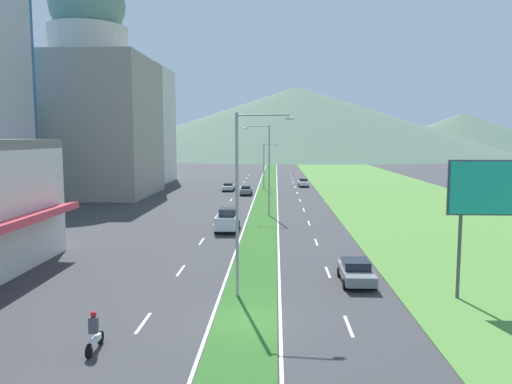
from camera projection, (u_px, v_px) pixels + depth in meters
ground_plane at (246, 321)px, 24.92m from camera, size 600.00×600.00×0.00m
grass_median at (267, 191)px, 84.51m from camera, size 3.20×240.00×0.06m
grass_verge_right at (388, 192)px, 83.69m from camera, size 24.00×240.00×0.06m
lane_dash_left_2 at (143, 323)px, 24.68m from camera, size 0.16×2.80×0.01m
lane_dash_left_3 at (181, 271)px, 34.39m from camera, size 0.16×2.80×0.01m
lane_dash_left_4 at (202, 241)px, 44.10m from camera, size 0.16×2.80×0.01m
lane_dash_left_5 at (215, 223)px, 53.81m from camera, size 0.16×2.80×0.01m
lane_dash_left_6 at (224, 209)px, 63.52m from camera, size 0.16×2.80×0.01m
lane_dash_left_7 at (231, 200)px, 73.24m from camera, size 0.16×2.80×0.01m
lane_dash_left_8 at (236, 193)px, 82.95m from camera, size 0.16×2.80×0.01m
lane_dash_left_9 at (240, 187)px, 92.66m from camera, size 0.16×2.80×0.01m
lane_dash_left_10 at (244, 182)px, 102.37m from camera, size 0.16×2.80×0.01m
lane_dash_left_11 at (247, 178)px, 112.08m from camera, size 0.16×2.80×0.01m
lane_dash_left_12 at (249, 175)px, 121.79m from camera, size 0.16×2.80×0.01m
lane_dash_right_2 at (349, 326)px, 24.28m from camera, size 0.16×2.80×0.01m
lane_dash_right_3 at (328, 272)px, 33.99m from camera, size 0.16×2.80×0.01m
lane_dash_right_4 at (316, 242)px, 43.70m from camera, size 0.16×2.80×0.01m
lane_dash_right_5 at (309, 223)px, 53.41m from camera, size 0.16×2.80×0.01m
lane_dash_right_6 at (304, 210)px, 63.12m from camera, size 0.16×2.80×0.01m
lane_dash_right_7 at (300, 200)px, 72.83m from camera, size 0.16×2.80×0.01m
lane_dash_right_8 at (297, 193)px, 82.54m from camera, size 0.16×2.80×0.01m
lane_dash_right_9 at (295, 187)px, 92.25m from camera, size 0.16×2.80×0.01m
lane_dash_right_10 at (293, 182)px, 101.97m from camera, size 0.16×2.80×0.01m
lane_dash_right_11 at (292, 178)px, 111.68m from camera, size 0.16×2.80×0.01m
lane_dash_right_12 at (290, 175)px, 121.39m from camera, size 0.16×2.80×0.01m
edge_line_median_left at (257, 192)px, 84.58m from camera, size 0.16×240.00×0.01m
edge_line_median_right at (277, 192)px, 84.44m from camera, size 0.16×240.00×0.01m
domed_building at (91, 102)px, 78.30m from camera, size 18.81×18.81×35.59m
midrise_colored at (123, 126)px, 100.08m from camera, size 17.92×17.92×23.16m
hill_far_left at (85, 123)px, 284.11m from camera, size 192.63×192.63×34.95m
hill_far_center at (297, 121)px, 278.15m from camera, size 227.73×227.73×37.40m
hill_far_right at (462, 133)px, 292.38m from camera, size 130.42×130.42×23.53m
street_lamp_near at (243, 193)px, 28.12m from camera, size 3.33×0.50×10.61m
street_lamp_mid at (267, 165)px, 57.62m from camera, size 3.17×0.49×10.65m
street_lamp_far at (266, 163)px, 87.19m from camera, size 2.77×0.46×8.16m
billboard_roadside at (492, 195)px, 27.62m from camera, size 4.96×0.28×7.99m
car_0 at (356, 271)px, 31.45m from camera, size 2.02×4.44×1.46m
car_2 at (303, 182)px, 93.32m from camera, size 1.89×4.72×1.52m
car_3 at (246, 190)px, 79.84m from camera, size 1.86×4.36×1.47m
car_4 at (229, 187)px, 85.91m from camera, size 1.97×4.54×1.37m
pickup_truck_0 at (228, 220)px, 49.42m from camera, size 2.18×5.40×2.00m
motorcycle_rider at (94, 335)px, 21.35m from camera, size 0.36×2.00×1.80m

